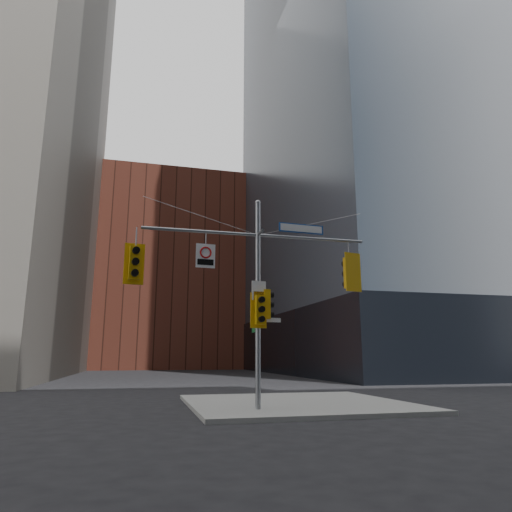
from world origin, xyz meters
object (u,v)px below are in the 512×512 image
traffic_light_pole_front (260,310)px  traffic_light_west_arm (135,263)px  traffic_light_east_arm (350,273)px  traffic_light_pole_side (267,305)px  signal_assembly (258,279)px  street_sign_blade (301,229)px  regulatory_sign_arm (206,255)px

traffic_light_pole_front → traffic_light_west_arm: bearing=172.1°
traffic_light_east_arm → traffic_light_pole_side: size_ratio=1.40×
traffic_light_east_arm → traffic_light_pole_front: size_ratio=1.18×
signal_assembly → street_sign_blade: size_ratio=4.66×
street_sign_blade → regulatory_sign_arm: street_sign_blade is taller
traffic_light_pole_side → signal_assembly: bearing=85.5°
traffic_light_pole_side → traffic_light_pole_front: size_ratio=0.85×
traffic_light_pole_front → regulatory_sign_arm: (-1.83, 0.25, 1.83)m
signal_assembly → traffic_light_pole_side: size_ratio=7.93×
traffic_light_west_arm → traffic_light_east_arm: 7.60m
signal_assembly → traffic_light_pole_front: bearing=-90.1°
signal_assembly → regulatory_sign_arm: bearing=-179.4°
traffic_light_pole_front → street_sign_blade: street_sign_blade is taller
traffic_light_west_arm → street_sign_blade: size_ratio=0.80×
signal_assembly → regulatory_sign_arm: size_ratio=9.68×
signal_assembly → traffic_light_west_arm: 4.15m
traffic_light_pole_side → regulatory_sign_arm: size_ratio=1.22×
signal_assembly → traffic_light_east_arm: 3.48m
traffic_light_west_arm → regulatory_sign_arm: bearing=-8.1°
traffic_light_east_arm → traffic_light_pole_front: bearing=-8.7°
signal_assembly → street_sign_blade: 2.53m
traffic_light_east_arm → regulatory_sign_arm: size_ratio=1.71×
signal_assembly → traffic_light_pole_side: 0.91m
traffic_light_west_arm → traffic_light_pole_side: traffic_light_west_arm is taller
signal_assembly → traffic_light_pole_side: signal_assembly is taller
traffic_light_pole_side → traffic_light_west_arm: bearing=83.4°
signal_assembly → traffic_light_east_arm: signal_assembly is taller
traffic_light_west_arm → street_sign_blade: street_sign_blade is taller
traffic_light_pole_front → signal_assembly: bearing=85.9°
traffic_light_pole_side → traffic_light_pole_front: 0.48m
signal_assembly → traffic_light_east_arm: (3.46, 0.00, 0.38)m
signal_assembly → traffic_light_west_arm: size_ratio=5.85×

